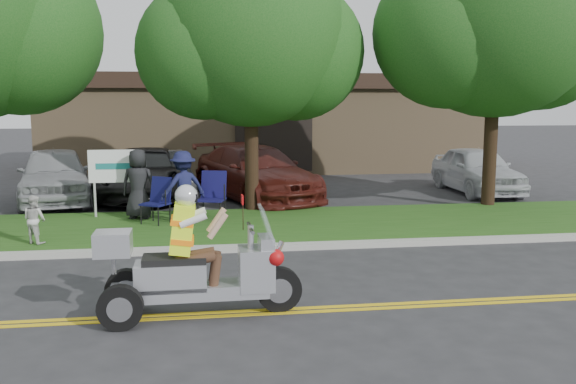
{
  "coord_description": "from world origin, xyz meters",
  "views": [
    {
      "loc": [
        -0.78,
        -8.63,
        2.93
      ],
      "look_at": [
        0.72,
        2.0,
        1.32
      ],
      "focal_mm": 38.0,
      "sensor_mm": 36.0,
      "label": 1
    }
  ],
  "objects": [
    {
      "name": "ground",
      "position": [
        0.0,
        0.0,
        0.0
      ],
      "size": [
        120.0,
        120.0,
        0.0
      ],
      "primitive_type": "plane",
      "color": "#28282B",
      "rests_on": "ground"
    },
    {
      "name": "centerline_near",
      "position": [
        0.0,
        -0.58,
        0.01
      ],
      "size": [
        60.0,
        0.1,
        0.01
      ],
      "primitive_type": "cube",
      "color": "gold",
      "rests_on": "ground"
    },
    {
      "name": "centerline_far",
      "position": [
        0.0,
        -0.42,
        0.01
      ],
      "size": [
        60.0,
        0.1,
        0.01
      ],
      "primitive_type": "cube",
      "color": "gold",
      "rests_on": "ground"
    },
    {
      "name": "curb",
      "position": [
        0.0,
        3.05,
        0.06
      ],
      "size": [
        60.0,
        0.25,
        0.12
      ],
      "primitive_type": "cube",
      "color": "#A8A89E",
      "rests_on": "ground"
    },
    {
      "name": "grass_verge",
      "position": [
        0.0,
        5.2,
        0.06
      ],
      "size": [
        60.0,
        4.0,
        0.1
      ],
      "primitive_type": "cube",
      "color": "#204D14",
      "rests_on": "ground"
    },
    {
      "name": "commercial_building",
      "position": [
        2.0,
        18.98,
        2.01
      ],
      "size": [
        18.0,
        8.2,
        4.0
      ],
      "color": "#9E7F5B",
      "rests_on": "ground"
    },
    {
      "name": "tree_mid",
      "position": [
        0.55,
        7.23,
        4.43
      ],
      "size": [
        5.88,
        4.8,
        7.05
      ],
      "color": "#332114",
      "rests_on": "ground"
    },
    {
      "name": "tree_right",
      "position": [
        7.06,
        7.03,
        5.03
      ],
      "size": [
        6.86,
        5.6,
        8.07
      ],
      "color": "#332114",
      "rests_on": "ground"
    },
    {
      "name": "business_sign",
      "position": [
        -2.9,
        6.6,
        1.26
      ],
      "size": [
        1.25,
        0.06,
        1.75
      ],
      "color": "silver",
      "rests_on": "ground"
    },
    {
      "name": "trike_scooter",
      "position": [
        -0.97,
        -0.5,
        0.64
      ],
      "size": [
        2.78,
        0.93,
        1.83
      ],
      "rotation": [
        0.0,
        0.0,
        0.02
      ],
      "color": "black",
      "rests_on": "ground"
    },
    {
      "name": "lawn_chair_a",
      "position": [
        -1.81,
        5.66,
        0.7
      ],
      "size": [
        0.79,
        0.79,
        1.07
      ],
      "rotation": [
        0.0,
        0.0,
        -0.57
      ],
      "color": "black",
      "rests_on": "grass_verge"
    },
    {
      "name": "lawn_chair_b",
      "position": [
        -0.55,
        5.88,
        0.76
      ],
      "size": [
        0.75,
        0.77,
        1.16
      ],
      "rotation": [
        0.0,
        0.0,
        -0.27
      ],
      "color": "black",
      "rests_on": "grass_verge"
    },
    {
      "name": "spectator_chair_a",
      "position": [
        -1.23,
        5.66,
        0.94
      ],
      "size": [
        1.24,
        1.01,
        1.67
      ],
      "primitive_type": "imported",
      "rotation": [
        0.0,
        0.0,
        3.56
      ],
      "color": "#181A43",
      "rests_on": "grass_verge"
    },
    {
      "name": "spectator_chair_b",
      "position": [
        -2.32,
        6.27,
        0.95
      ],
      "size": [
        0.92,
        0.69,
        1.69
      ],
      "primitive_type": "imported",
      "rotation": [
        0.0,
        0.0,
        2.93
      ],
      "color": "black",
      "rests_on": "grass_verge"
    },
    {
      "name": "child_right",
      "position": [
        -4.12,
        3.87,
        0.59
      ],
      "size": [
        0.6,
        0.57,
        0.97
      ],
      "primitive_type": "imported",
      "rotation": [
        0.0,
        0.0,
        2.55
      ],
      "color": "beige",
      "rests_on": "grass_verge"
    },
    {
      "name": "parked_car_far_left",
      "position": [
        -5.0,
        9.56,
        0.81
      ],
      "size": [
        2.88,
        5.05,
        1.62
      ],
      "primitive_type": "imported",
      "rotation": [
        0.0,
        0.0,
        0.21
      ],
      "color": "#A3A4AA",
      "rests_on": "ground"
    },
    {
      "name": "parked_car_left",
      "position": [
        -2.04,
        10.02,
        0.7
      ],
      "size": [
        2.25,
        4.48,
        1.41
      ],
      "primitive_type": "imported",
      "rotation": [
        0.0,
        0.0,
        0.19
      ],
      "color": "#313134",
      "rests_on": "ground"
    },
    {
      "name": "parked_car_mid",
      "position": [
        -2.49,
        10.1,
        0.75
      ],
      "size": [
        2.53,
        5.44,
        1.51
      ],
      "primitive_type": "imported",
      "rotation": [
        0.0,
        0.0,
        -0.01
      ],
      "color": "black",
      "rests_on": "ground"
    },
    {
      "name": "parked_car_right",
      "position": [
        0.8,
        9.4,
        0.8
      ],
      "size": [
        4.12,
        5.94,
        1.6
      ],
      "primitive_type": "imported",
      "rotation": [
        0.0,
        0.0,
        0.38
      ],
      "color": "#491611",
      "rests_on": "ground"
    },
    {
      "name": "parked_car_far_right",
      "position": [
        7.93,
        9.72,
        0.74
      ],
      "size": [
        1.86,
        4.4,
        1.49
      ],
      "primitive_type": "imported",
      "rotation": [
        0.0,
        0.0,
        -0.02
      ],
      "color": "silver",
      "rests_on": "ground"
    }
  ]
}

